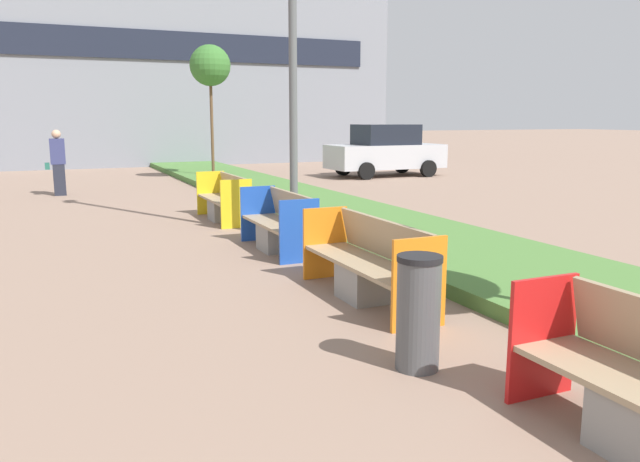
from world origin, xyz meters
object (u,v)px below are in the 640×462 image
object	(u,v)px
bench_yellow_frame	(225,203)
sapling_tree_far	(210,66)
pedestrian_walking	(58,162)
bench_orange_frame	(368,268)
parked_car_distant	(385,151)
bench_blue_frame	(279,228)
litter_bin	(418,313)

from	to	relation	value
bench_yellow_frame	sapling_tree_far	distance (m)	9.29
bench_yellow_frame	sapling_tree_far	xyz separation A→B (m)	(1.92, 8.43, 3.40)
pedestrian_walking	bench_orange_frame	bearing A→B (deg)	-76.12
bench_orange_frame	parked_car_distant	bearing A→B (deg)	59.50
sapling_tree_far	bench_yellow_frame	bearing A→B (deg)	-102.81
bench_orange_frame	bench_blue_frame	xyz separation A→B (m)	(-0.00, 2.99, -0.01)
litter_bin	parked_car_distant	distance (m)	17.76
bench_blue_frame	sapling_tree_far	world-z (taller)	sapling_tree_far
sapling_tree_far	pedestrian_walking	size ratio (longest dim) A/B	2.51
bench_yellow_frame	parked_car_distant	size ratio (longest dim) A/B	0.48
bench_orange_frame	parked_car_distant	xyz separation A→B (m)	(7.99, 13.57, 0.54)
bench_yellow_frame	litter_bin	bearing A→B (deg)	-94.10
sapling_tree_far	parked_car_distant	size ratio (longest dim) A/B	1.06
litter_bin	pedestrian_walking	xyz separation A→B (m)	(-2.41, 14.14, 0.42)
bench_yellow_frame	litter_bin	size ratio (longest dim) A/B	2.06
bench_orange_frame	bench_blue_frame	world-z (taller)	same
bench_blue_frame	sapling_tree_far	bearing A→B (deg)	80.68
bench_blue_frame	parked_car_distant	world-z (taller)	parked_car_distant
litter_bin	parked_car_distant	world-z (taller)	parked_car_distant
bench_orange_frame	pedestrian_walking	distance (m)	12.55
parked_car_distant	pedestrian_walking	bearing A→B (deg)	-173.53
pedestrian_walking	parked_car_distant	distance (m)	11.09
pedestrian_walking	parked_car_distant	size ratio (longest dim) A/B	0.42
sapling_tree_far	pedestrian_walking	xyz separation A→B (m)	(-4.92, -2.51, -2.86)
bench_blue_frame	sapling_tree_far	size ratio (longest dim) A/B	0.43
sapling_tree_far	parked_car_distant	world-z (taller)	sapling_tree_far
sapling_tree_far	parked_car_distant	bearing A→B (deg)	-10.34
parked_car_distant	sapling_tree_far	bearing A→B (deg)	168.87
bench_blue_frame	litter_bin	bearing A→B (deg)	-96.76
bench_orange_frame	pedestrian_walking	bearing A→B (deg)	103.88
bench_orange_frame	bench_yellow_frame	bearing A→B (deg)	90.03
pedestrian_walking	parked_car_distant	bearing A→B (deg)	7.26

